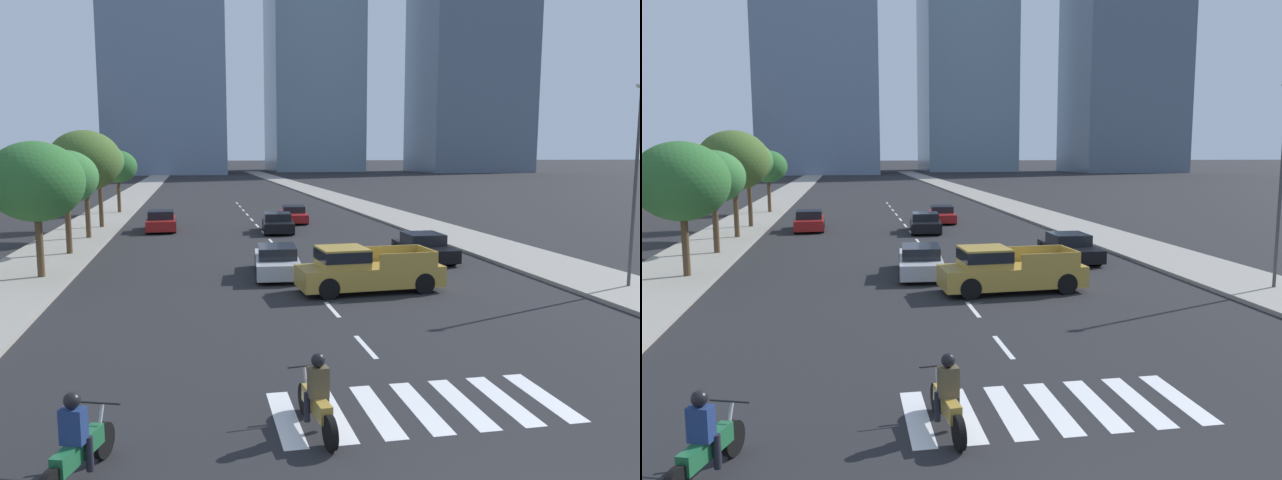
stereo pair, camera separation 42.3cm
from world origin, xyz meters
TOP-DOWN VIEW (x-y plane):
  - sidewalk_east at (11.10, 30.00)m, footprint 4.00×260.00m
  - sidewalk_west at (-11.10, 30.00)m, footprint 4.00×260.00m
  - crosswalk_near at (0.00, 5.03)m, footprint 5.85×2.63m
  - lane_divider_center at (0.00, 33.03)m, footprint 0.14×50.00m
  - motorcycle_lead at (-2.22, 4.39)m, footprint 0.70×2.19m
  - motorcycle_trailing at (-6.15, 3.34)m, footprint 0.99×2.10m
  - pickup_truck at (1.66, 15.37)m, footprint 5.32×2.19m
  - sedan_red_0 at (-6.38, 35.37)m, footprint 1.94×4.46m
  - sedan_silver_1 at (-0.99, 19.13)m, footprint 2.11×4.73m
  - sedan_red_2 at (2.83, 38.68)m, footprint 2.15×4.78m
  - sedan_black_3 at (6.32, 21.45)m, footprint 2.00×4.42m
  - sedan_black_4 at (0.95, 33.24)m, footprint 2.20×4.63m
  - street_lamp_east at (11.40, 13.76)m, footprint 0.50×0.24m
  - street_tree_nearest at (-10.30, 19.90)m, footprint 3.69×3.69m
  - street_tree_second at (-10.30, 25.85)m, footprint 3.05×3.05m
  - street_tree_third at (-10.30, 31.71)m, footprint 4.05×4.05m
  - street_tree_fourth at (-10.30, 37.14)m, footprint 3.20×3.20m
  - street_tree_fifth at (-10.30, 47.66)m, footprint 3.11×3.11m
  - office_tower_center_skyline at (28.85, 167.77)m, footprint 23.71×27.16m

SIDE VIEW (x-z plane):
  - lane_divider_center at x=0.00m, z-range 0.00..0.01m
  - crosswalk_near at x=0.00m, z-range 0.00..0.01m
  - sidewalk_east at x=11.10m, z-range 0.00..0.15m
  - sidewalk_west at x=-11.10m, z-range 0.00..0.15m
  - sedan_red_2 at x=2.83m, z-range -0.04..1.14m
  - sedan_black_4 at x=0.95m, z-range -0.04..1.18m
  - sedan_black_3 at x=6.32m, z-range -0.05..1.20m
  - sedan_silver_1 at x=-0.99m, z-range -0.05..1.21m
  - motorcycle_lead at x=-2.22m, z-range -0.16..1.33m
  - motorcycle_trailing at x=-6.15m, z-range -0.16..1.33m
  - sedan_red_0 at x=-6.38m, z-range -0.05..1.27m
  - pickup_truck at x=1.66m, z-range -0.02..1.65m
  - street_tree_second at x=-10.30m, z-range 1.34..6.35m
  - street_tree_fifth at x=-10.30m, z-range 1.35..6.42m
  - street_tree_nearest at x=-10.30m, z-range 1.24..6.57m
  - street_lamp_east at x=11.40m, z-range 0.74..8.09m
  - street_tree_fourth at x=-10.30m, z-range 1.61..7.31m
  - street_tree_third at x=-10.30m, z-range 1.49..7.65m
  - office_tower_center_skyline at x=28.85m, z-range -5.49..92.98m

